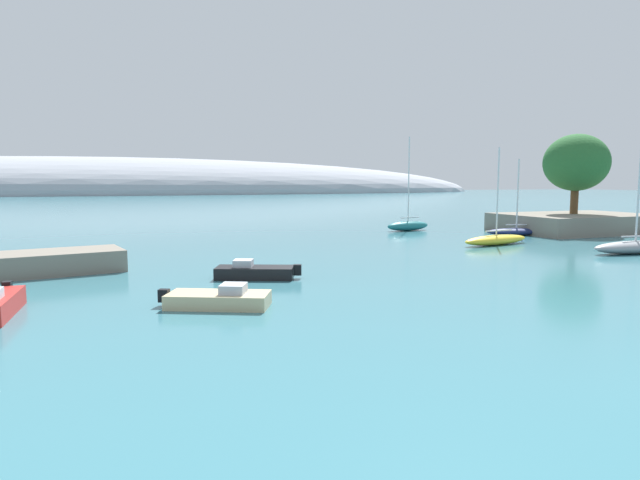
# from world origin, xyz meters

# --- Properties ---
(shore_outcrop) EXTENTS (15.64, 10.92, 1.94)m
(shore_outcrop) POSITION_xyz_m (30.91, 37.55, 0.97)
(shore_outcrop) COLOR gray
(shore_outcrop) RESTS_ON ground
(tree_clump_shore) EXTENTS (6.77, 6.77, 8.57)m
(tree_clump_shore) POSITION_xyz_m (30.79, 37.84, 7.43)
(tree_clump_shore) COLOR brown
(tree_clump_shore) RESTS_ON shore_outcrop
(distant_ridge) EXTENTS (384.49, 84.97, 33.11)m
(distant_ridge) POSITION_xyz_m (-21.90, 256.17, 0.00)
(distant_ridge) COLOR #999EA8
(distant_ridge) RESTS_ON ground
(sailboat_yellow_near_shore) EXTENTS (7.52, 3.00, 8.31)m
(sailboat_yellow_near_shore) POSITION_xyz_m (14.77, 30.51, 0.48)
(sailboat_yellow_near_shore) COLOR yellow
(sailboat_yellow_near_shore) RESTS_ON water
(sailboat_navy_mid_mooring) EXTENTS (6.46, 3.44, 7.67)m
(sailboat_navy_mid_mooring) POSITION_xyz_m (22.07, 36.56, 0.44)
(sailboat_navy_mid_mooring) COLOR navy
(sailboat_navy_mid_mooring) RESTS_ON water
(sailboat_teal_outer_mooring) EXTENTS (5.72, 2.51, 10.29)m
(sailboat_teal_outer_mooring) POSITION_xyz_m (14.43, 45.02, 0.62)
(sailboat_teal_outer_mooring) COLOR #1E6B70
(sailboat_teal_outer_mooring) RESTS_ON water
(sailboat_grey_end_of_line) EXTENTS (7.55, 2.42, 10.14)m
(sailboat_grey_end_of_line) POSITION_xyz_m (20.95, 22.22, 0.56)
(sailboat_grey_end_of_line) COLOR gray
(sailboat_grey_end_of_line) RESTS_ON water
(motorboat_black_alongside_breakwater) EXTENTS (4.80, 3.17, 1.06)m
(motorboat_black_alongside_breakwater) POSITION_xyz_m (-8.50, 21.94, 0.37)
(motorboat_black_alongside_breakwater) COLOR black
(motorboat_black_alongside_breakwater) RESTS_ON water
(motorboat_sand_outer) EXTENTS (4.84, 3.52, 1.02)m
(motorboat_sand_outer) POSITION_xyz_m (-11.58, 15.72, 0.35)
(motorboat_sand_outer) COLOR #C6B284
(motorboat_sand_outer) RESTS_ON water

